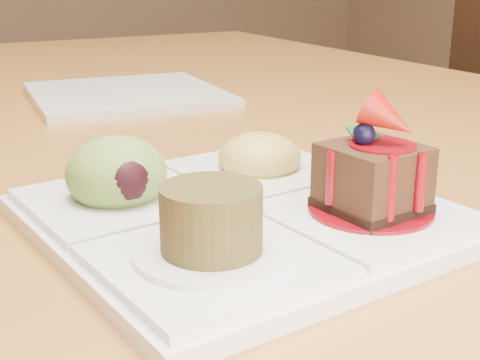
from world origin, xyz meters
TOP-DOWN VIEW (x-y plane):
  - dining_table at (0.00, 0.00)m, footprint 1.00×1.80m
  - chair_right at (0.69, 0.20)m, footprint 0.46×0.46m
  - sampler_plate at (-0.17, -0.34)m, footprint 0.28×0.28m
  - second_plate at (-0.08, 0.13)m, footprint 0.26×0.26m

SIDE VIEW (x-z plane):
  - chair_right at x=0.69m, z-range 0.06..1.02m
  - dining_table at x=0.00m, z-range 0.31..1.06m
  - second_plate at x=-0.08m, z-range 0.75..0.76m
  - sampler_plate at x=-0.17m, z-range 0.72..0.82m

